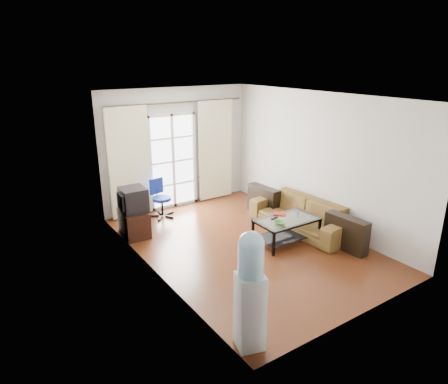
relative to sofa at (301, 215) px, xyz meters
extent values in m
plane|color=#5F2E16|center=(-1.33, 0.08, -0.32)|extent=(5.20, 5.20, 0.00)
plane|color=white|center=(-1.33, 0.08, 2.38)|extent=(5.20, 5.20, 0.00)
cube|color=beige|center=(-1.33, 2.68, 1.03)|extent=(3.60, 0.02, 2.70)
cube|color=beige|center=(-1.33, -2.52, 1.03)|extent=(3.60, 0.02, 2.70)
cube|color=beige|center=(-3.13, 0.08, 1.03)|extent=(0.02, 5.20, 2.70)
cube|color=beige|center=(0.47, 0.08, 1.03)|extent=(0.02, 5.20, 2.70)
cube|color=white|center=(-1.48, 2.64, 0.76)|extent=(1.01, 0.02, 2.04)
cube|color=white|center=(-1.48, 2.62, 0.76)|extent=(1.16, 0.06, 2.15)
cylinder|color=#4C3F2D|center=(-1.33, 2.58, 2.06)|extent=(3.30, 0.04, 0.04)
cube|color=#F2F0C2|center=(-2.53, 2.56, 0.88)|extent=(0.90, 0.07, 2.35)
cube|color=#F2F0C2|center=(-0.38, 2.56, 0.88)|extent=(0.90, 0.07, 2.35)
cube|color=#9C9D9F|center=(-0.53, 2.58, 0.01)|extent=(0.64, 0.12, 0.64)
imported|color=brown|center=(0.00, 0.00, 0.00)|extent=(2.27, 1.12, 0.63)
cube|color=silver|center=(-0.63, -0.28, 0.15)|extent=(1.18, 0.69, 0.01)
cube|color=black|center=(-0.63, -0.28, -0.17)|extent=(1.12, 0.63, 0.01)
cube|color=black|center=(-1.19, -0.58, -0.08)|extent=(0.04, 0.04, 0.47)
cube|color=black|center=(-0.09, -0.60, -0.08)|extent=(0.04, 0.04, 0.47)
cube|color=black|center=(-1.18, 0.03, -0.08)|extent=(0.04, 0.04, 0.47)
cube|color=black|center=(-0.08, 0.01, -0.08)|extent=(0.04, 0.04, 0.47)
imported|color=green|center=(-0.90, -0.39, 0.18)|extent=(0.26, 0.26, 0.05)
imported|color=#AA3C15|center=(-0.66, -0.09, 0.17)|extent=(0.39, 0.39, 0.02)
cube|color=black|center=(-0.82, -0.14, 0.17)|extent=(0.17, 0.07, 0.02)
cube|color=black|center=(-2.88, 1.61, -0.06)|extent=(0.51, 0.72, 0.51)
cube|color=black|center=(-2.86, 1.60, 0.42)|extent=(0.48, 0.52, 0.46)
cube|color=#0C19E5|center=(-2.62, 1.60, 0.42)|extent=(0.03, 0.40, 0.34)
cube|color=black|center=(-3.05, 1.61, 0.42)|extent=(0.15, 0.34, 0.30)
cylinder|color=black|center=(-2.01, 2.18, -0.11)|extent=(0.05, 0.05, 0.42)
cylinder|color=navy|center=(-2.01, 2.18, 0.10)|extent=(0.40, 0.40, 0.06)
cube|color=navy|center=(-2.04, 2.36, 0.34)|extent=(0.33, 0.10, 0.35)
cube|color=silver|center=(-2.93, -2.17, 0.17)|extent=(0.38, 0.38, 0.97)
cylinder|color=#97C7E9|center=(-2.93, -2.17, 0.85)|extent=(0.30, 0.30, 0.39)
sphere|color=#97C7E9|center=(-2.93, -2.17, 1.04)|extent=(0.30, 0.30, 0.30)
cube|color=black|center=(-2.79, -2.21, 0.50)|extent=(0.07, 0.13, 0.10)
camera|label=1|loc=(-5.40, -5.31, 2.99)|focal=32.00mm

